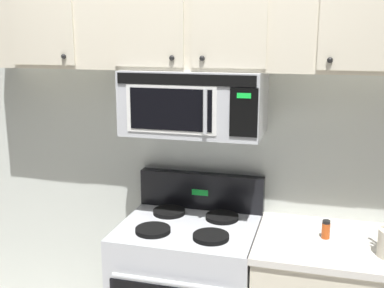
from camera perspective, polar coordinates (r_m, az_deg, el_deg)
name	(u,v)px	position (r m, az deg, el deg)	size (l,w,h in m)	color
back_wall	(205,133)	(2.90, 1.58, 1.29)	(5.20, 0.10, 2.70)	silver
over_range_microwave	(194,102)	(2.62, 0.29, 5.04)	(0.76, 0.43, 0.35)	#B7BABF
upper_cabinets	(196,18)	(2.63, 0.49, 14.89)	(2.50, 0.36, 0.55)	beige
spice_jar	(326,229)	(2.61, 15.72, -9.81)	(0.04, 0.04, 0.10)	#C64C19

